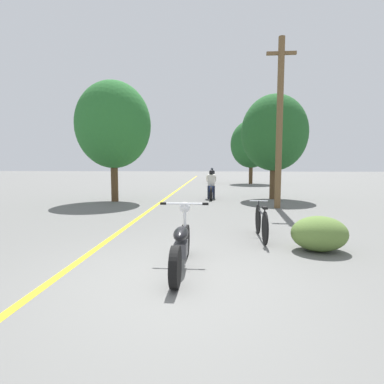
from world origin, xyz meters
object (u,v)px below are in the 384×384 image
object	(u,v)px
motorcycle_rider_far	(212,177)
bicycle_parked	(261,222)
utility_pole	(280,122)
motorcycle_foreground	(181,244)
roadside_tree_left	(113,125)
roadside_tree_right_far	(251,144)
motorcycle_rider_lead	(211,188)
roadside_tree_right_near	(274,133)

from	to	relation	value
motorcycle_rider_far	bicycle_parked	size ratio (longest dim) A/B	1.11
utility_pole	bicycle_parked	distance (m)	5.88
motorcycle_foreground	bicycle_parked	world-z (taller)	motorcycle_foreground
roadside_tree_left	motorcycle_rider_far	size ratio (longest dim) A/B	2.78
roadside_tree_left	motorcycle_rider_far	xyz separation A→B (m)	(4.35, 13.08, -2.94)
roadside_tree_right_far	motorcycle_foreground	bearing A→B (deg)	-99.80
utility_pole	roadside_tree_left	size ratio (longest dim) A/B	1.19
roadside_tree_right_far	bicycle_parked	world-z (taller)	roadside_tree_right_far
roadside_tree_right_far	bicycle_parked	distance (m)	19.30
roadside_tree_left	motorcycle_foreground	bearing A→B (deg)	-64.78
motorcycle_rider_lead	bicycle_parked	distance (m)	7.88
utility_pole	roadside_tree_left	distance (m)	7.20
motorcycle_rider_far	bicycle_parked	xyz separation A→B (m)	(1.31, -19.54, -0.13)
roadside_tree_right_near	motorcycle_rider_far	size ratio (longest dim) A/B	2.59
motorcycle_foreground	motorcycle_rider_far	xyz separation A→B (m)	(0.32, 21.64, 0.10)
utility_pole	bicycle_parked	world-z (taller)	utility_pole
roadside_tree_right_far	roadside_tree_left	xyz separation A→B (m)	(-7.66, -12.51, 0.10)
roadside_tree_left	motorcycle_rider_lead	world-z (taller)	roadside_tree_left
motorcycle_foreground	bicycle_parked	size ratio (longest dim) A/B	1.17
utility_pole	motorcycle_foreground	bearing A→B (deg)	-113.24
roadside_tree_right_near	roadside_tree_left	xyz separation A→B (m)	(-7.44, -1.51, 0.26)
motorcycle_foreground	roadside_tree_right_far	bearing A→B (deg)	80.20
motorcycle_rider_far	bicycle_parked	world-z (taller)	motorcycle_rider_far
roadside_tree_left	motorcycle_foreground	world-z (taller)	roadside_tree_left
utility_pole	motorcycle_rider_far	world-z (taller)	utility_pole
roadside_tree_right_far	bicycle_parked	size ratio (longest dim) A/B	3.06
roadside_tree_right_near	bicycle_parked	size ratio (longest dim) A/B	2.86
roadside_tree_right_far	motorcycle_foreground	world-z (taller)	roadside_tree_right_far
bicycle_parked	utility_pole	bearing A→B (deg)	74.35
motorcycle_foreground	motorcycle_rider_lead	size ratio (longest dim) A/B	1.02
bicycle_parked	motorcycle_rider_far	bearing A→B (deg)	93.83
utility_pole	roadside_tree_right_far	xyz separation A→B (m)	(0.63, 14.06, 0.05)
roadside_tree_right_far	motorcycle_foreground	xyz separation A→B (m)	(-3.64, -21.06, -2.94)
roadside_tree_right_near	roadside_tree_left	bearing A→B (deg)	-168.50
roadside_tree_left	bicycle_parked	size ratio (longest dim) A/B	3.08
utility_pole	roadside_tree_right_near	bearing A→B (deg)	82.52
utility_pole	bicycle_parked	bearing A→B (deg)	-105.65
roadside_tree_left	motorcycle_rider_lead	bearing A→B (deg)	16.67
motorcycle_foreground	roadside_tree_right_near	bearing A→B (deg)	71.29
utility_pole	motorcycle_rider_lead	xyz separation A→B (m)	(-2.62, 2.87, -2.78)
roadside_tree_right_far	roadside_tree_right_near	bearing A→B (deg)	-91.19
roadside_tree_right_far	motorcycle_rider_far	world-z (taller)	roadside_tree_right_far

